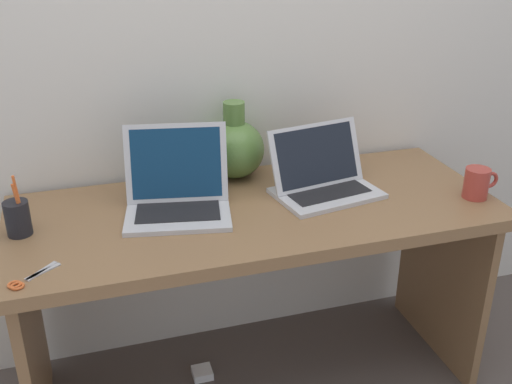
{
  "coord_description": "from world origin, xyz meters",
  "views": [
    {
      "loc": [
        -0.5,
        -1.64,
        1.55
      ],
      "look_at": [
        0.0,
        0.0,
        0.75
      ],
      "focal_mm": 43.01,
      "sensor_mm": 36.0,
      "label": 1
    }
  ],
  "objects_px": {
    "laptop_left": "(177,189)",
    "laptop_right": "(322,176)",
    "coffee_mug": "(477,183)",
    "pen_cup": "(18,218)",
    "green_vase": "(234,148)",
    "power_brick": "(202,373)",
    "scissors": "(26,280)"
  },
  "relations": [
    {
      "from": "green_vase",
      "to": "pen_cup",
      "type": "height_order",
      "value": "green_vase"
    },
    {
      "from": "laptop_left",
      "to": "green_vase",
      "type": "bearing_deg",
      "value": 40.09
    },
    {
      "from": "laptop_right",
      "to": "green_vase",
      "type": "bearing_deg",
      "value": 138.82
    },
    {
      "from": "green_vase",
      "to": "scissors",
      "type": "relative_size",
      "value": 2.06
    },
    {
      "from": "laptop_right",
      "to": "power_brick",
      "type": "bearing_deg",
      "value": 175.01
    },
    {
      "from": "laptop_right",
      "to": "power_brick",
      "type": "relative_size",
      "value": 5.15
    },
    {
      "from": "laptop_right",
      "to": "scissors",
      "type": "distance_m",
      "value": 0.95
    },
    {
      "from": "power_brick",
      "to": "green_vase",
      "type": "bearing_deg",
      "value": 43.6
    },
    {
      "from": "laptop_left",
      "to": "pen_cup",
      "type": "xyz_separation_m",
      "value": [
        -0.46,
        -0.03,
        -0.01
      ]
    },
    {
      "from": "pen_cup",
      "to": "power_brick",
      "type": "bearing_deg",
      "value": 6.1
    },
    {
      "from": "pen_cup",
      "to": "coffee_mug",
      "type": "bearing_deg",
      "value": -6.78
    },
    {
      "from": "coffee_mug",
      "to": "laptop_left",
      "type": "bearing_deg",
      "value": 168.23
    },
    {
      "from": "green_vase",
      "to": "coffee_mug",
      "type": "height_order",
      "value": "green_vase"
    },
    {
      "from": "laptop_right",
      "to": "scissors",
      "type": "xyz_separation_m",
      "value": [
        -0.91,
        -0.28,
        -0.05
      ]
    },
    {
      "from": "coffee_mug",
      "to": "pen_cup",
      "type": "height_order",
      "value": "pen_cup"
    },
    {
      "from": "laptop_left",
      "to": "coffee_mug",
      "type": "height_order",
      "value": "laptop_left"
    },
    {
      "from": "laptop_left",
      "to": "scissors",
      "type": "bearing_deg",
      "value": -146.47
    },
    {
      "from": "laptop_left",
      "to": "scissors",
      "type": "relative_size",
      "value": 2.76
    },
    {
      "from": "laptop_left",
      "to": "laptop_right",
      "type": "height_order",
      "value": "laptop_left"
    },
    {
      "from": "green_vase",
      "to": "pen_cup",
      "type": "bearing_deg",
      "value": -161.98
    },
    {
      "from": "laptop_left",
      "to": "coffee_mug",
      "type": "xyz_separation_m",
      "value": [
        0.93,
        -0.19,
        -0.02
      ]
    },
    {
      "from": "coffee_mug",
      "to": "power_brick",
      "type": "xyz_separation_m",
      "value": [
        -0.88,
        0.22,
        -0.74
      ]
    },
    {
      "from": "laptop_right",
      "to": "laptop_left",
      "type": "bearing_deg",
      "value": 178.81
    },
    {
      "from": "pen_cup",
      "to": "power_brick",
      "type": "distance_m",
      "value": 0.9
    },
    {
      "from": "laptop_right",
      "to": "pen_cup",
      "type": "height_order",
      "value": "laptop_right"
    },
    {
      "from": "laptop_right",
      "to": "scissors",
      "type": "relative_size",
      "value": 2.8
    },
    {
      "from": "coffee_mug",
      "to": "laptop_right",
      "type": "bearing_deg",
      "value": 158.11
    },
    {
      "from": "power_brick",
      "to": "pen_cup",
      "type": "bearing_deg",
      "value": -173.9
    },
    {
      "from": "laptop_right",
      "to": "green_vase",
      "type": "distance_m",
      "value": 0.32
    },
    {
      "from": "pen_cup",
      "to": "scissors",
      "type": "distance_m",
      "value": 0.27
    },
    {
      "from": "green_vase",
      "to": "coffee_mug",
      "type": "distance_m",
      "value": 0.8
    },
    {
      "from": "power_brick",
      "to": "scissors",
      "type": "bearing_deg",
      "value": -147.28
    }
  ]
}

